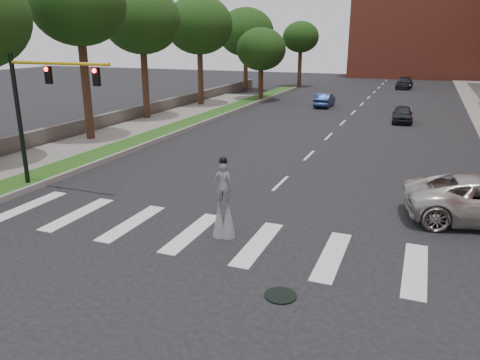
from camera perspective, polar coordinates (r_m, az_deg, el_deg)
ground_plane at (r=15.97m, az=-3.41°, el=-8.46°), size 160.00×160.00×0.00m
grass_median at (r=38.05m, az=-6.59°, el=6.76°), size 2.00×60.00×0.25m
median_curb at (r=37.58m, az=-5.17°, el=6.69°), size 0.20×60.00×0.28m
sidewalk_left at (r=31.66m, az=-19.95°, el=3.68°), size 4.00×60.00×0.18m
stone_wall at (r=42.46m, az=-11.98°, el=8.15°), size 0.50×56.00×1.10m
manhole at (r=13.37m, az=4.97°, el=-13.85°), size 0.90×0.90×0.04m
building_backdrop at (r=91.07m, az=22.39°, el=17.22°), size 26.00×14.00×18.00m
traffic_signal at (r=22.76m, az=-23.45°, el=8.82°), size 5.30×0.23×6.20m
stilt_performer at (r=16.50m, az=-2.00°, el=-3.25°), size 0.84×0.57×2.96m
car_near at (r=41.66m, az=19.19°, el=7.59°), size 1.85×4.06×1.35m
car_mid at (r=49.00m, az=10.28°, el=9.56°), size 1.47×4.16×1.37m
car_far at (r=69.31m, az=19.41°, el=11.06°), size 2.24×5.07×1.45m
tree_2 at (r=33.31m, az=-19.11°, el=19.45°), size 6.04×6.04×11.38m
tree_3 at (r=40.99m, az=-11.90°, el=18.46°), size 6.37×6.37×10.85m
tree_4 at (r=48.73m, az=-4.99°, el=18.25°), size 6.67×6.67×10.79m
tree_5 at (r=62.13m, az=0.70°, el=17.56°), size 7.09×7.09×10.43m
tree_6 at (r=52.77m, az=2.59°, el=15.61°), size 5.39×5.39×7.86m
tree_7 at (r=68.34m, az=7.42°, el=16.86°), size 5.01×5.01×8.96m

